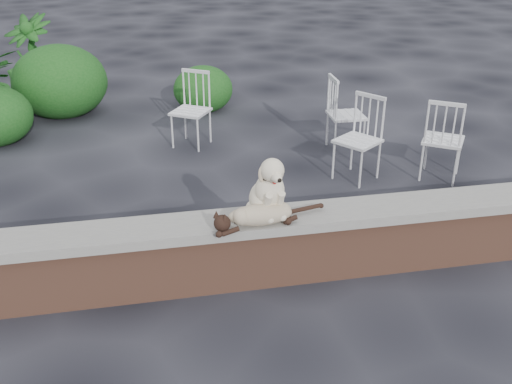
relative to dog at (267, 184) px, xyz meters
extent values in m
plane|color=black|center=(0.52, -0.03, -0.84)|extent=(60.00, 60.00, 0.00)
cube|color=brown|center=(0.52, -0.03, -0.59)|extent=(6.00, 0.30, 0.50)
cube|color=slate|center=(0.52, -0.03, -0.30)|extent=(6.20, 0.40, 0.08)
imported|color=#144714|center=(-2.51, 5.34, -0.16)|extent=(1.06, 1.06, 1.36)
ellipsoid|color=#144714|center=(-2.07, 4.76, -0.36)|extent=(1.36, 1.24, 1.07)
ellipsoid|color=#144714|center=(0.00, 4.54, -0.53)|extent=(0.89, 0.82, 0.70)
camera|label=1|loc=(-0.85, -3.93, 1.90)|focal=40.65mm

